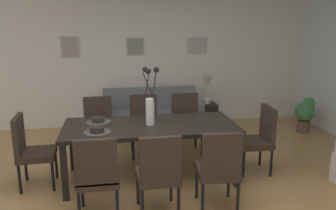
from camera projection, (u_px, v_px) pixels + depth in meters
ground_plane at (150, 205)px, 3.86m from camera, size 9.00×9.00×0.00m
back_wall_panel at (131, 60)px, 6.67m from camera, size 9.00×0.10×2.60m
dining_table at (150, 129)px, 4.38m from camera, size 2.20×0.96×0.74m
dining_chair_near_left at (97, 174)px, 3.48m from camera, size 0.44×0.44×0.92m
dining_chair_near_right at (98, 125)px, 5.14m from camera, size 0.46×0.46×0.92m
dining_chair_far_left at (159, 171)px, 3.54m from camera, size 0.46×0.46×0.92m
dining_chair_far_right at (144, 122)px, 5.27m from camera, size 0.45×0.45×0.92m
dining_chair_mid_left at (219, 166)px, 3.65m from camera, size 0.47×0.47×0.92m
dining_chair_mid_right at (186, 120)px, 5.39m from camera, size 0.44×0.44×0.92m
dining_chair_head_west at (30, 148)px, 4.19m from camera, size 0.46×0.46×0.92m
dining_chair_head_east at (259, 136)px, 4.63m from camera, size 0.46×0.46×0.92m
centerpiece_vase at (150, 103)px, 4.30m from camera, size 0.21×0.23×0.73m
placemat_near_left at (97, 132)px, 4.05m from camera, size 0.32×0.32×0.01m
bowl_near_left at (97, 129)px, 4.04m from camera, size 0.17×0.17×0.07m
placemat_near_right at (98, 122)px, 4.47m from camera, size 0.32×0.32×0.01m
bowl_near_right at (98, 119)px, 4.46m from camera, size 0.17×0.17×0.07m
sofa at (152, 118)px, 6.34m from camera, size 1.77×0.84×0.80m
side_table at (206, 117)px, 6.51m from camera, size 0.36×0.36×0.52m
table_lamp at (207, 84)px, 6.36m from camera, size 0.22×0.22×0.51m
framed_picture_left at (70, 47)px, 6.36m from camera, size 0.33×0.03×0.40m
framed_picture_center at (135, 46)px, 6.56m from camera, size 0.35×0.03×0.34m
framed_picture_right at (197, 46)px, 6.75m from camera, size 0.38×0.03×0.32m
potted_plant at (305, 113)px, 6.34m from camera, size 0.36×0.36×0.67m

